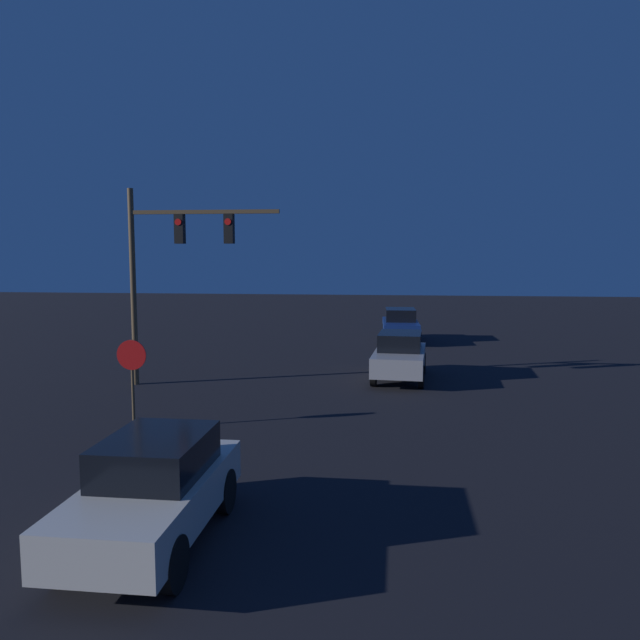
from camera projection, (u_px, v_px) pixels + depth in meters
car_near at (154, 489)px, 8.93m from camera, size 1.67×3.83×1.54m
car_mid at (400, 355)px, 20.51m from camera, size 1.87×3.93×1.54m
car_far at (400, 325)px, 29.22m from camera, size 1.75×3.87×1.54m
traffic_signal_mast at (169, 255)px, 19.23m from camera, size 4.74×0.30×6.13m
stop_sign at (132, 367)px, 14.60m from camera, size 0.71×0.07×2.14m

